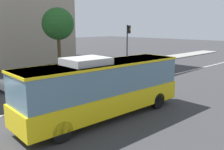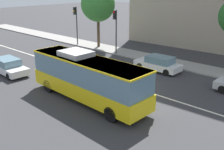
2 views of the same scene
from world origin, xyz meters
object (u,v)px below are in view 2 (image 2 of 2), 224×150
at_px(sedan_white, 9,66).
at_px(sedan_white_ahead, 158,63).
at_px(transit_bus, 87,77).
at_px(traffic_light_mid_block, 76,19).
at_px(traffic_light_near_corner, 115,25).
at_px(street_tree_kerbside_left, 98,5).

height_order(sedan_white, sedan_white_ahead, same).
relative_size(transit_bus, traffic_light_mid_block, 1.94).
distance_m(sedan_white, traffic_light_near_corner, 12.63).
distance_m(sedan_white_ahead, traffic_light_near_corner, 7.93).
relative_size(sedan_white, street_tree_kerbside_left, 0.59).
relative_size(sedan_white_ahead, street_tree_kerbside_left, 0.58).
xyz_separation_m(sedan_white_ahead, street_tree_kerbside_left, (-11.26, 3.07, 4.81)).
relative_size(sedan_white, traffic_light_mid_block, 0.88).
relative_size(transit_bus, sedan_white, 2.21).
height_order(sedan_white, traffic_light_mid_block, traffic_light_mid_block).
bearing_deg(sedan_white, traffic_light_mid_block, 112.31).
bearing_deg(traffic_light_mid_block, sedan_white, 15.01).
height_order(traffic_light_near_corner, traffic_light_mid_block, same).
height_order(sedan_white_ahead, traffic_light_mid_block, traffic_light_mid_block).
bearing_deg(traffic_light_near_corner, transit_bus, 31.31).
bearing_deg(sedan_white, sedan_white_ahead, 48.18).
distance_m(sedan_white, traffic_light_mid_block, 13.20).
bearing_deg(traffic_light_near_corner, traffic_light_mid_block, -92.26).
bearing_deg(sedan_white, transit_bus, 7.52).
height_order(transit_bus, street_tree_kerbside_left, street_tree_kerbside_left).
xyz_separation_m(traffic_light_near_corner, street_tree_kerbside_left, (-4.08, 1.26, 1.97)).
distance_m(transit_bus, street_tree_kerbside_left, 17.13).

